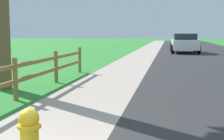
# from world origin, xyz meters

# --- Properties ---
(ground_plane) EXTENTS (120.00, 120.00, 0.00)m
(ground_plane) POSITION_xyz_m (0.00, 25.00, 0.00)
(ground_plane) COLOR #318B34
(road_asphalt) EXTENTS (7.00, 66.00, 0.01)m
(road_asphalt) POSITION_xyz_m (3.50, 27.00, 0.00)
(road_asphalt) COLOR #2D2D2D
(road_asphalt) RESTS_ON ground
(curb_concrete) EXTENTS (6.00, 66.00, 0.01)m
(curb_concrete) POSITION_xyz_m (-3.00, 27.00, 0.00)
(curb_concrete) COLOR #B9A596
(curb_concrete) RESTS_ON ground
(grass_verge) EXTENTS (5.00, 66.00, 0.00)m
(grass_verge) POSITION_xyz_m (-4.50, 27.00, 0.01)
(grass_verge) COLOR #318B34
(grass_verge) RESTS_ON ground
(rail_fence) EXTENTS (0.11, 10.42, 0.97)m
(rail_fence) POSITION_xyz_m (-2.51, 4.30, 0.57)
(rail_fence) COLOR olive
(rail_fence) RESTS_ON ground
(parked_suv_white) EXTENTS (2.15, 4.39, 1.46)m
(parked_suv_white) POSITION_xyz_m (1.99, 22.59, 0.74)
(parked_suv_white) COLOR white
(parked_suv_white) RESTS_ON ground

